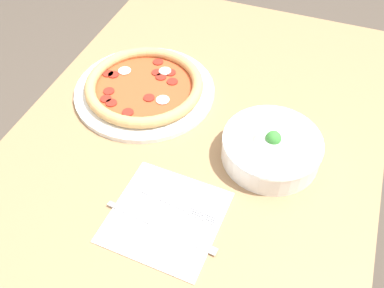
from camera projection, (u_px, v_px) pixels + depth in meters
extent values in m
plane|color=#4C4238|center=(194.00, 282.00, 1.47)|extent=(8.00, 8.00, 0.00)
cube|color=#99724C|center=(194.00, 144.00, 0.94)|extent=(1.15, 0.78, 0.03)
cylinder|color=olive|center=(161.00, 92.00, 1.60)|extent=(0.06, 0.06, 0.70)
cylinder|color=olive|center=(335.00, 136.00, 1.45)|extent=(0.06, 0.06, 0.70)
cylinder|color=white|center=(145.00, 91.00, 1.02)|extent=(0.33, 0.33, 0.01)
torus|color=tan|center=(144.00, 85.00, 1.01)|extent=(0.28, 0.28, 0.03)
cylinder|color=#B74723|center=(145.00, 88.00, 1.02)|extent=(0.25, 0.25, 0.01)
cylinder|color=maroon|center=(113.00, 75.00, 1.04)|extent=(0.03, 0.03, 0.00)
cylinder|color=maroon|center=(108.00, 74.00, 1.05)|extent=(0.03, 0.03, 0.00)
cylinder|color=maroon|center=(111.00, 103.00, 0.98)|extent=(0.03, 0.03, 0.00)
cylinder|color=maroon|center=(172.00, 82.00, 1.03)|extent=(0.03, 0.03, 0.00)
cylinder|color=maroon|center=(106.00, 99.00, 0.98)|extent=(0.03, 0.03, 0.00)
cylinder|color=maroon|center=(158.00, 62.00, 1.08)|extent=(0.03, 0.03, 0.00)
cylinder|color=maroon|center=(161.00, 77.00, 1.04)|extent=(0.03, 0.03, 0.00)
cylinder|color=maroon|center=(157.00, 73.00, 1.05)|extent=(0.03, 0.03, 0.00)
cylinder|color=maroon|center=(109.00, 91.00, 1.00)|extent=(0.03, 0.03, 0.00)
cylinder|color=maroon|center=(128.00, 112.00, 0.95)|extent=(0.03, 0.03, 0.00)
cylinder|color=maroon|center=(170.00, 73.00, 1.05)|extent=(0.03, 0.03, 0.00)
cylinder|color=maroon|center=(149.00, 98.00, 0.99)|extent=(0.03, 0.03, 0.00)
ellipsoid|color=silver|center=(124.00, 70.00, 1.05)|extent=(0.03, 0.03, 0.01)
ellipsoid|color=silver|center=(165.00, 71.00, 1.05)|extent=(0.03, 0.03, 0.01)
ellipsoid|color=silver|center=(163.00, 100.00, 0.98)|extent=(0.03, 0.03, 0.01)
cylinder|color=white|center=(271.00, 148.00, 0.87)|extent=(0.20, 0.20, 0.05)
torus|color=white|center=(273.00, 141.00, 0.86)|extent=(0.20, 0.20, 0.01)
ellipsoid|color=tan|center=(284.00, 165.00, 0.83)|extent=(0.04, 0.03, 0.02)
ellipsoid|color=#998466|center=(247.00, 162.00, 0.83)|extent=(0.04, 0.04, 0.02)
ellipsoid|color=tan|center=(258.00, 140.00, 0.86)|extent=(0.04, 0.04, 0.02)
ellipsoid|color=#998466|center=(235.00, 133.00, 0.88)|extent=(0.03, 0.04, 0.02)
sphere|color=#388433|center=(273.00, 138.00, 0.85)|extent=(0.03, 0.03, 0.03)
cube|color=white|center=(166.00, 217.00, 0.79)|extent=(0.21, 0.21, 0.00)
cube|color=silver|center=(159.00, 198.00, 0.82)|extent=(0.02, 0.13, 0.00)
cube|color=silver|center=(201.00, 219.00, 0.79)|extent=(0.01, 0.06, 0.00)
cube|color=silver|center=(202.00, 217.00, 0.79)|extent=(0.01, 0.06, 0.00)
cube|color=silver|center=(203.00, 215.00, 0.79)|extent=(0.01, 0.06, 0.00)
cube|color=silver|center=(204.00, 214.00, 0.79)|extent=(0.01, 0.06, 0.00)
cube|color=silver|center=(129.00, 212.00, 0.80)|extent=(0.02, 0.09, 0.01)
cube|color=silver|center=(182.00, 237.00, 0.76)|extent=(0.03, 0.14, 0.00)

